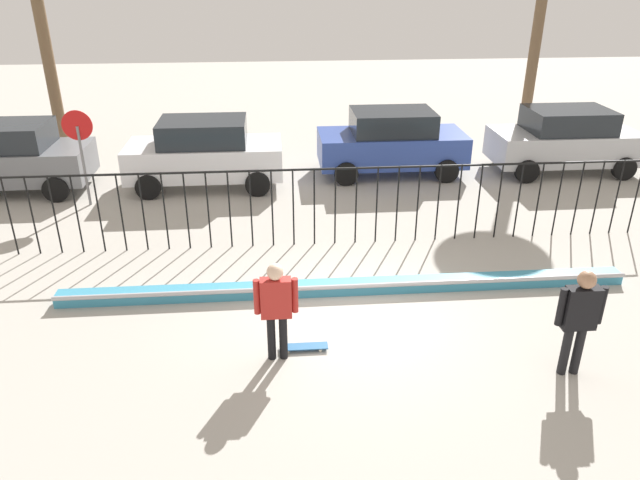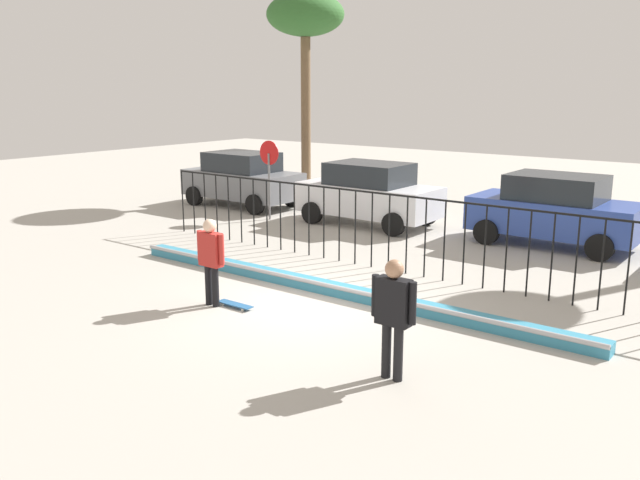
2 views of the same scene
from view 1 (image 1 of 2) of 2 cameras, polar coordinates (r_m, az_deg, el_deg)
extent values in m
plane|color=#ADA89E|center=(10.98, 3.15, -7.28)|extent=(60.00, 60.00, 0.00)
cube|color=teal|center=(11.68, 2.58, -4.48)|extent=(11.00, 0.36, 0.22)
cylinder|color=#B2B2B7|center=(11.47, 2.70, -4.44)|extent=(11.00, 0.09, 0.09)
cylinder|color=black|center=(14.41, -27.45, 1.99)|extent=(0.04, 0.04, 1.80)
cylinder|color=black|center=(14.23, -25.72, 2.08)|extent=(0.04, 0.04, 1.80)
cylinder|color=black|center=(14.07, -23.95, 2.17)|extent=(0.04, 0.04, 1.80)
cylinder|color=black|center=(13.92, -22.14, 2.27)|extent=(0.04, 0.04, 1.80)
cylinder|color=black|center=(13.78, -20.29, 2.36)|extent=(0.04, 0.04, 1.80)
cylinder|color=black|center=(13.66, -18.41, 2.45)|extent=(0.04, 0.04, 1.80)
cylinder|color=black|center=(13.56, -16.50, 2.54)|extent=(0.04, 0.04, 1.80)
cylinder|color=black|center=(13.47, -14.55, 2.62)|extent=(0.04, 0.04, 1.80)
cylinder|color=black|center=(13.39, -12.59, 2.71)|extent=(0.04, 0.04, 1.80)
cylinder|color=black|center=(13.34, -10.60, 2.79)|extent=(0.04, 0.04, 1.80)
cylinder|color=black|center=(13.29, -8.60, 2.87)|extent=(0.04, 0.04, 1.80)
cylinder|color=black|center=(13.27, -6.59, 2.95)|extent=(0.04, 0.04, 1.80)
cylinder|color=black|center=(13.26, -4.57, 3.02)|extent=(0.04, 0.04, 1.80)
cylinder|color=black|center=(13.27, -2.56, 3.09)|extent=(0.04, 0.04, 1.80)
cylinder|color=black|center=(13.29, -0.54, 3.16)|extent=(0.04, 0.04, 1.80)
cylinder|color=black|center=(13.33, 1.46, 3.22)|extent=(0.04, 0.04, 1.80)
cylinder|color=black|center=(13.38, 3.45, 3.28)|extent=(0.04, 0.04, 1.80)
cylinder|color=black|center=(13.46, 5.42, 3.33)|extent=(0.04, 0.04, 1.80)
cylinder|color=black|center=(13.54, 7.37, 3.38)|extent=(0.04, 0.04, 1.80)
cylinder|color=black|center=(13.65, 9.29, 3.42)|extent=(0.04, 0.04, 1.80)
cylinder|color=black|center=(13.76, 11.18, 3.46)|extent=(0.04, 0.04, 1.80)
cylinder|color=black|center=(13.90, 13.04, 3.50)|extent=(0.04, 0.04, 1.80)
cylinder|color=black|center=(14.04, 14.86, 3.53)|extent=(0.04, 0.04, 1.80)
cylinder|color=black|center=(14.20, 16.64, 3.55)|extent=(0.04, 0.04, 1.80)
cylinder|color=black|center=(14.38, 18.38, 3.58)|extent=(0.04, 0.04, 1.80)
cylinder|color=black|center=(14.57, 20.07, 3.60)|extent=(0.04, 0.04, 1.80)
cylinder|color=black|center=(14.76, 21.73, 3.61)|extent=(0.04, 0.04, 1.80)
cylinder|color=black|center=(14.98, 23.33, 3.62)|extent=(0.04, 0.04, 1.80)
cylinder|color=black|center=(15.20, 24.89, 3.63)|extent=(0.04, 0.04, 1.80)
cylinder|color=black|center=(15.43, 26.41, 3.64)|extent=(0.04, 0.04, 1.80)
cylinder|color=black|center=(15.68, 27.88, 3.64)|extent=(0.04, 0.04, 1.80)
cube|color=black|center=(13.02, 1.50, 6.80)|extent=(14.00, 0.04, 0.04)
cylinder|color=black|center=(9.73, -4.65, -9.23)|extent=(0.13, 0.13, 0.80)
cylinder|color=black|center=(9.73, -3.51, -9.19)|extent=(0.13, 0.13, 0.80)
cube|color=#B22823|center=(9.34, -4.22, -5.53)|extent=(0.48, 0.21, 0.66)
sphere|color=beige|center=(9.12, -4.31, -3.05)|extent=(0.26, 0.26, 0.26)
cylinder|color=#B22823|center=(9.33, -6.04, -5.41)|extent=(0.10, 0.10, 0.59)
cylinder|color=#B22823|center=(9.33, -2.41, -5.28)|extent=(0.10, 0.10, 0.59)
cube|color=#26598C|center=(10.08, -1.55, -10.11)|extent=(0.80, 0.20, 0.02)
cylinder|color=silver|center=(10.18, -0.04, -9.96)|extent=(0.05, 0.03, 0.05)
cylinder|color=silver|center=(10.06, 0.04, -10.45)|extent=(0.05, 0.03, 0.05)
cylinder|color=silver|center=(10.16, -3.12, -10.09)|extent=(0.05, 0.03, 0.05)
cylinder|color=silver|center=(10.03, -3.09, -10.58)|extent=(0.05, 0.03, 0.05)
cylinder|color=black|center=(10.11, 22.34, -9.72)|extent=(0.14, 0.14, 0.84)
cylinder|color=black|center=(10.20, 23.35, -9.60)|extent=(0.14, 0.14, 0.84)
cube|color=black|center=(9.77, 23.59, -5.96)|extent=(0.51, 0.22, 0.69)
sphere|color=#A87A5B|center=(9.54, 24.09, -3.47)|extent=(0.27, 0.27, 0.27)
cylinder|color=black|center=(9.61, 22.00, -5.92)|extent=(0.11, 0.11, 0.62)
cylinder|color=black|center=(9.90, 25.22, -5.62)|extent=(0.11, 0.11, 0.62)
cube|color=slate|center=(18.65, -27.50, 6.49)|extent=(4.30, 1.90, 0.90)
cube|color=#1E2328|center=(18.46, -27.98, 8.77)|extent=(2.37, 1.71, 0.66)
cylinder|color=black|center=(19.13, -22.19, 6.47)|extent=(0.68, 0.22, 0.68)
cylinder|color=black|center=(17.42, -23.84, 4.44)|extent=(0.68, 0.22, 0.68)
cube|color=silver|center=(17.28, -10.89, 7.60)|extent=(4.30, 1.90, 0.90)
cube|color=#1E2328|center=(17.07, -11.10, 10.10)|extent=(2.37, 1.71, 0.66)
cylinder|color=black|center=(18.23, -5.90, 7.36)|extent=(0.68, 0.22, 0.68)
cylinder|color=black|center=(16.43, -5.97, 5.34)|extent=(0.68, 0.22, 0.68)
cylinder|color=black|center=(18.52, -15.04, 6.92)|extent=(0.68, 0.22, 0.68)
cylinder|color=black|center=(16.76, -16.04, 4.87)|extent=(0.68, 0.22, 0.68)
cube|color=#2D479E|center=(18.15, 6.80, 8.72)|extent=(4.30, 1.90, 0.90)
cube|color=#1E2328|center=(17.94, 6.93, 11.11)|extent=(2.37, 1.71, 0.66)
cylinder|color=black|center=(19.49, 10.46, 8.26)|extent=(0.68, 0.22, 0.68)
cylinder|color=black|center=(17.75, 11.97, 6.45)|extent=(0.68, 0.22, 0.68)
cylinder|color=black|center=(18.95, 1.80, 8.18)|extent=(0.68, 0.22, 0.68)
cylinder|color=black|center=(17.16, 2.51, 6.33)|extent=(0.68, 0.22, 0.68)
cube|color=#B7BABF|center=(19.66, 22.20, 8.32)|extent=(4.30, 1.90, 0.90)
cube|color=#1E2328|center=(19.47, 22.58, 10.51)|extent=(2.37, 1.71, 0.66)
cylinder|color=black|center=(21.26, 24.48, 7.82)|extent=(0.68, 0.22, 0.68)
cylinder|color=black|center=(19.70, 26.98, 6.08)|extent=(0.68, 0.22, 0.68)
cylinder|color=black|center=(20.01, 17.06, 8.02)|extent=(0.68, 0.22, 0.68)
cylinder|color=black|center=(18.35, 19.11, 6.21)|extent=(0.68, 0.22, 0.68)
cylinder|color=slate|center=(16.63, -21.56, 6.52)|extent=(0.07, 0.07, 2.10)
cylinder|color=red|center=(16.37, -22.13, 10.08)|extent=(0.76, 0.02, 0.76)
cylinder|color=brown|center=(22.14, 19.91, 17.63)|extent=(0.36, 0.36, 7.00)
cylinder|color=brown|center=(20.68, -24.39, 14.92)|extent=(0.36, 0.36, 5.90)
camera|label=2|loc=(9.35, 84.52, -9.07)|focal=37.67mm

